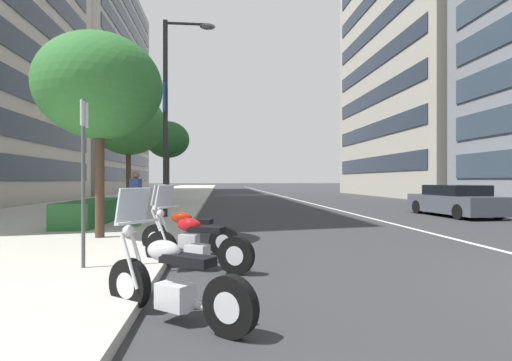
{
  "coord_description": "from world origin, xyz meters",
  "views": [
    {
      "loc": [
        -4.13,
        6.21,
        1.56
      ],
      "look_at": [
        16.44,
        4.22,
        1.54
      ],
      "focal_mm": 27.16,
      "sensor_mm": 36.0,
      "label": 1
    }
  ],
  "objects_px": {
    "street_tree_near_plaza_corner": "(168,140)",
    "motorcycle_mid_row": "(195,245)",
    "car_mid_block_traffic": "(455,201)",
    "street_tree_mid_sidewalk": "(100,87)",
    "street_tree_far_plaza": "(128,124)",
    "motorcycle_nearest_camera": "(172,282)",
    "street_lamp_with_banners": "(173,98)",
    "motorcycle_under_tarp": "(187,234)",
    "pedestrian_on_plaza": "(136,198)",
    "parking_sign_by_curb": "(84,167)"
  },
  "relations": [
    {
      "from": "motorcycle_under_tarp",
      "to": "street_tree_mid_sidewalk",
      "type": "height_order",
      "value": "street_tree_mid_sidewalk"
    },
    {
      "from": "motorcycle_nearest_camera",
      "to": "pedestrian_on_plaza",
      "type": "xyz_separation_m",
      "value": [
        7.87,
        2.03,
        0.57
      ]
    },
    {
      "from": "car_mid_block_traffic",
      "to": "parking_sign_by_curb",
      "type": "relative_size",
      "value": 1.66
    },
    {
      "from": "motorcycle_under_tarp",
      "to": "parking_sign_by_curb",
      "type": "xyz_separation_m",
      "value": [
        -1.68,
        1.51,
        1.34
      ]
    },
    {
      "from": "pedestrian_on_plaza",
      "to": "street_lamp_with_banners",
      "type": "bearing_deg",
      "value": 82.62
    },
    {
      "from": "motorcycle_under_tarp",
      "to": "pedestrian_on_plaza",
      "type": "xyz_separation_m",
      "value": [
        4.05,
        1.89,
        0.57
      ]
    },
    {
      "from": "parking_sign_by_curb",
      "to": "street_tree_far_plaza",
      "type": "distance_m",
      "value": 11.79
    },
    {
      "from": "street_tree_near_plaza_corner",
      "to": "street_tree_far_plaza",
      "type": "bearing_deg",
      "value": 173.34
    },
    {
      "from": "motorcycle_nearest_camera",
      "to": "motorcycle_under_tarp",
      "type": "relative_size",
      "value": 0.84
    },
    {
      "from": "motorcycle_under_tarp",
      "to": "car_mid_block_traffic",
      "type": "distance_m",
      "value": 13.35
    },
    {
      "from": "motorcycle_mid_row",
      "to": "street_tree_mid_sidewalk",
      "type": "height_order",
      "value": "street_tree_mid_sidewalk"
    },
    {
      "from": "motorcycle_under_tarp",
      "to": "street_tree_near_plaza_corner",
      "type": "relative_size",
      "value": 0.4
    },
    {
      "from": "motorcycle_nearest_camera",
      "to": "street_tree_far_plaza",
      "type": "height_order",
      "value": "street_tree_far_plaza"
    },
    {
      "from": "street_lamp_with_banners",
      "to": "street_tree_far_plaza",
      "type": "height_order",
      "value": "street_lamp_with_banners"
    },
    {
      "from": "parking_sign_by_curb",
      "to": "street_tree_near_plaza_corner",
      "type": "distance_m",
      "value": 18.66
    },
    {
      "from": "street_tree_mid_sidewalk",
      "to": "street_tree_far_plaza",
      "type": "distance_m",
      "value": 8.1
    },
    {
      "from": "motorcycle_nearest_camera",
      "to": "pedestrian_on_plaza",
      "type": "bearing_deg",
      "value": -37.68
    },
    {
      "from": "motorcycle_nearest_camera",
      "to": "street_tree_mid_sidewalk",
      "type": "distance_m",
      "value": 6.94
    },
    {
      "from": "street_tree_far_plaza",
      "to": "pedestrian_on_plaza",
      "type": "relative_size",
      "value": 3.15
    },
    {
      "from": "street_lamp_with_banners",
      "to": "street_tree_mid_sidewalk",
      "type": "height_order",
      "value": "street_lamp_with_banners"
    },
    {
      "from": "motorcycle_under_tarp",
      "to": "pedestrian_on_plaza",
      "type": "relative_size",
      "value": 1.22
    },
    {
      "from": "car_mid_block_traffic",
      "to": "street_tree_mid_sidewalk",
      "type": "distance_m",
      "value": 14.81
    },
    {
      "from": "car_mid_block_traffic",
      "to": "street_tree_far_plaza",
      "type": "bearing_deg",
      "value": 79.39
    },
    {
      "from": "motorcycle_nearest_camera",
      "to": "motorcycle_mid_row",
      "type": "xyz_separation_m",
      "value": [
        2.46,
        -0.1,
        0.0
      ]
    },
    {
      "from": "street_lamp_with_banners",
      "to": "street_tree_far_plaza",
      "type": "bearing_deg",
      "value": 40.34
    },
    {
      "from": "motorcycle_under_tarp",
      "to": "motorcycle_nearest_camera",
      "type": "bearing_deg",
      "value": 113.98
    },
    {
      "from": "motorcycle_nearest_camera",
      "to": "motorcycle_under_tarp",
      "type": "height_order",
      "value": "same"
    },
    {
      "from": "car_mid_block_traffic",
      "to": "street_lamp_with_banners",
      "type": "relative_size",
      "value": 0.6
    },
    {
      "from": "parking_sign_by_curb",
      "to": "street_tree_near_plaza_corner",
      "type": "relative_size",
      "value": 0.53
    },
    {
      "from": "pedestrian_on_plaza",
      "to": "motorcycle_mid_row",
      "type": "bearing_deg",
      "value": -61.48
    },
    {
      "from": "car_mid_block_traffic",
      "to": "pedestrian_on_plaza",
      "type": "xyz_separation_m",
      "value": [
        -3.69,
        12.76,
        0.36
      ]
    },
    {
      "from": "street_tree_near_plaza_corner",
      "to": "motorcycle_mid_row",
      "type": "bearing_deg",
      "value": -171.2
    },
    {
      "from": "parking_sign_by_curb",
      "to": "street_tree_far_plaza",
      "type": "bearing_deg",
      "value": 9.35
    },
    {
      "from": "motorcycle_nearest_camera",
      "to": "street_tree_far_plaza",
      "type": "distance_m",
      "value": 14.48
    },
    {
      "from": "motorcycle_nearest_camera",
      "to": "street_lamp_with_banners",
      "type": "height_order",
      "value": "street_lamp_with_banners"
    },
    {
      "from": "street_tree_mid_sidewalk",
      "to": "pedestrian_on_plaza",
      "type": "xyz_separation_m",
      "value": [
        2.34,
        -0.38,
        -2.85
      ]
    },
    {
      "from": "car_mid_block_traffic",
      "to": "street_tree_far_plaza",
      "type": "height_order",
      "value": "street_tree_far_plaza"
    },
    {
      "from": "motorcycle_nearest_camera",
      "to": "street_tree_near_plaza_corner",
      "type": "relative_size",
      "value": 0.34
    },
    {
      "from": "street_tree_near_plaza_corner",
      "to": "pedestrian_on_plaza",
      "type": "bearing_deg",
      "value": -176.95
    },
    {
      "from": "car_mid_block_traffic",
      "to": "parking_sign_by_curb",
      "type": "distance_m",
      "value": 15.61
    },
    {
      "from": "motorcycle_under_tarp",
      "to": "street_lamp_with_banners",
      "type": "bearing_deg",
      "value": -59.2
    },
    {
      "from": "street_tree_far_plaza",
      "to": "street_tree_mid_sidewalk",
      "type": "bearing_deg",
      "value": -172.0
    },
    {
      "from": "motorcycle_under_tarp",
      "to": "street_tree_near_plaza_corner",
      "type": "height_order",
      "value": "street_tree_near_plaza_corner"
    },
    {
      "from": "parking_sign_by_curb",
      "to": "pedestrian_on_plaza",
      "type": "distance_m",
      "value": 5.79
    },
    {
      "from": "street_tree_mid_sidewalk",
      "to": "street_lamp_with_banners",
      "type": "bearing_deg",
      "value": -12.15
    },
    {
      "from": "street_lamp_with_banners",
      "to": "street_tree_far_plaza",
      "type": "xyz_separation_m",
      "value": [
        2.68,
        2.28,
        -0.65
      ]
    },
    {
      "from": "motorcycle_under_tarp",
      "to": "car_mid_block_traffic",
      "type": "height_order",
      "value": "motorcycle_under_tarp"
    },
    {
      "from": "car_mid_block_traffic",
      "to": "street_tree_mid_sidewalk",
      "type": "bearing_deg",
      "value": 111.98
    },
    {
      "from": "car_mid_block_traffic",
      "to": "motorcycle_under_tarp",
      "type": "bearing_deg",
      "value": 122.76
    },
    {
      "from": "motorcycle_mid_row",
      "to": "car_mid_block_traffic",
      "type": "relative_size",
      "value": 0.43
    }
  ]
}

